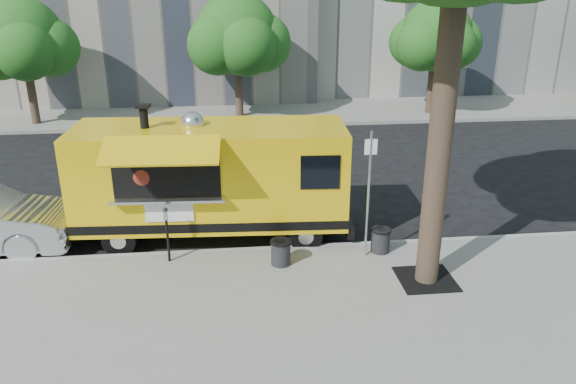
# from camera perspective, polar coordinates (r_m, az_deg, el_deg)

# --- Properties ---
(ground) EXTENTS (120.00, 120.00, 0.00)m
(ground) POSITION_cam_1_polar(r_m,az_deg,el_deg) (14.58, 0.42, -4.43)
(ground) COLOR black
(ground) RESTS_ON ground
(sidewalk) EXTENTS (60.00, 6.00, 0.15)m
(sidewalk) POSITION_cam_1_polar(r_m,az_deg,el_deg) (11.10, 2.84, -13.00)
(sidewalk) COLOR gray
(sidewalk) RESTS_ON ground
(curb) EXTENTS (60.00, 0.14, 0.16)m
(curb) POSITION_cam_1_polar(r_m,az_deg,el_deg) (13.72, 0.86, -5.82)
(curb) COLOR #999993
(curb) RESTS_ON ground
(far_sidewalk) EXTENTS (60.00, 5.00, 0.15)m
(far_sidewalk) POSITION_cam_1_polar(r_m,az_deg,el_deg) (27.32, -2.85, 8.02)
(far_sidewalk) COLOR gray
(far_sidewalk) RESTS_ON ground
(tree_well) EXTENTS (1.20, 1.20, 0.02)m
(tree_well) POSITION_cam_1_polar(r_m,az_deg,el_deg) (12.65, 13.84, -8.59)
(tree_well) COLOR black
(tree_well) RESTS_ON sidewalk
(far_tree_a) EXTENTS (3.42, 3.42, 5.36)m
(far_tree_a) POSITION_cam_1_polar(r_m,az_deg,el_deg) (26.85, -25.34, 13.87)
(far_tree_a) COLOR #33261C
(far_tree_a) RESTS_ON far_sidewalk
(far_tree_b) EXTENTS (3.60, 3.60, 5.50)m
(far_tree_b) POSITION_cam_1_polar(r_m,az_deg,el_deg) (25.88, -5.18, 15.67)
(far_tree_b) COLOR #33261C
(far_tree_b) RESTS_ON far_sidewalk
(far_tree_c) EXTENTS (3.24, 3.24, 5.21)m
(far_tree_c) POSITION_cam_1_polar(r_m,az_deg,el_deg) (27.30, 14.80, 15.12)
(far_tree_c) COLOR #33261C
(far_tree_c) RESTS_ON far_sidewalk
(sign_post) EXTENTS (0.28, 0.06, 3.00)m
(sign_post) POSITION_cam_1_polar(r_m,az_deg,el_deg) (12.71, 8.20, 0.45)
(sign_post) COLOR silver
(sign_post) RESTS_ON sidewalk
(parking_meter) EXTENTS (0.11, 0.11, 1.33)m
(parking_meter) POSITION_cam_1_polar(r_m,az_deg,el_deg) (12.95, -12.21, -3.60)
(parking_meter) COLOR black
(parking_meter) RESTS_ON sidewalk
(food_truck) EXTENTS (7.04, 3.38, 3.42)m
(food_truck) POSITION_cam_1_polar(r_m,az_deg,el_deg) (14.05, -7.92, 1.46)
(food_truck) COLOR yellow
(food_truck) RESTS_ON ground
(trash_bin_left) EXTENTS (0.48, 0.48, 0.58)m
(trash_bin_left) POSITION_cam_1_polar(r_m,az_deg,el_deg) (13.50, 9.39, -4.78)
(trash_bin_left) COLOR black
(trash_bin_left) RESTS_ON sidewalk
(trash_bin_right) EXTENTS (0.48, 0.48, 0.58)m
(trash_bin_right) POSITION_cam_1_polar(r_m,az_deg,el_deg) (12.75, -0.74, -6.09)
(trash_bin_right) COLOR black
(trash_bin_right) RESTS_ON sidewalk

